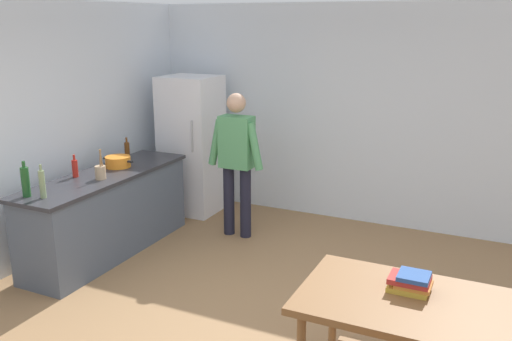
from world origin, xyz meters
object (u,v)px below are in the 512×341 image
at_px(bottle_vinegar_tall, 42,184).
at_px(cooking_pot, 118,162).
at_px(refrigerator, 192,145).
at_px(dining_table, 408,310).
at_px(bottle_sauce_red, 75,168).
at_px(bottle_beer_brown, 127,150).
at_px(utensil_jar, 101,172).
at_px(person, 237,156).
at_px(book_stack, 411,282).
at_px(bottle_wine_green, 25,181).

bearing_deg(bottle_vinegar_tall, cooking_pot, 94.35).
height_order(refrigerator, dining_table, refrigerator).
bearing_deg(bottle_sauce_red, bottle_beer_brown, 89.53).
distance_m(refrigerator, utensil_jar, 1.77).
bearing_deg(bottle_vinegar_tall, refrigerator, 88.43).
bearing_deg(person, book_stack, -40.84).
height_order(refrigerator, bottle_wine_green, refrigerator).
distance_m(bottle_beer_brown, book_stack, 3.93).
relative_size(refrigerator, book_stack, 6.50).
relative_size(bottle_sauce_red, bottle_beer_brown, 0.92).
xyz_separation_m(person, bottle_vinegar_tall, (-1.02, -1.93, 0.06)).
relative_size(person, dining_table, 1.21).
height_order(dining_table, bottle_wine_green, bottle_wine_green).
distance_m(cooking_pot, utensil_jar, 0.49).
distance_m(utensil_jar, bottle_vinegar_tall, 0.72).
bearing_deg(person, utensil_jar, -128.22).
bearing_deg(refrigerator, utensil_jar, -90.18).
distance_m(utensil_jar, bottle_beer_brown, 0.85).
distance_m(dining_table, bottle_sauce_red, 3.72).
relative_size(dining_table, bottle_beer_brown, 5.38).
bearing_deg(bottle_wine_green, cooking_pot, 86.09).
height_order(cooking_pot, bottle_wine_green, bottle_wine_green).
bearing_deg(bottle_sauce_red, utensil_jar, 9.82).
xyz_separation_m(dining_table, book_stack, (-0.01, 0.13, 0.14)).
bearing_deg(bottle_wine_green, utensil_jar, 72.58).
distance_m(cooking_pot, bottle_sauce_red, 0.54).
height_order(refrigerator, bottle_sauce_red, refrigerator).
xyz_separation_m(bottle_wine_green, book_stack, (3.53, -0.06, -0.23)).
bearing_deg(refrigerator, cooking_pot, -96.90).
bearing_deg(cooking_pot, person, 34.03).
distance_m(refrigerator, bottle_sauce_red, 1.84).
height_order(utensil_jar, bottle_sauce_red, utensil_jar).
xyz_separation_m(person, cooking_pot, (-1.11, -0.75, -0.02)).
relative_size(refrigerator, person, 1.06).
relative_size(bottle_wine_green, bottle_beer_brown, 1.31).
bearing_deg(bottle_vinegar_tall, bottle_beer_brown, 98.42).
xyz_separation_m(cooking_pot, bottle_beer_brown, (-0.13, 0.34, 0.05)).
height_order(dining_table, cooking_pot, cooking_pot).
xyz_separation_m(bottle_vinegar_tall, bottle_beer_brown, (-0.22, 1.52, -0.03)).
distance_m(person, bottle_vinegar_tall, 2.18).
bearing_deg(book_stack, utensil_jar, 166.22).
xyz_separation_m(dining_table, bottle_wine_green, (-3.54, 0.18, 0.37)).
bearing_deg(bottle_wine_green, person, 58.76).
bearing_deg(person, cooking_pot, -145.97).
bearing_deg(dining_table, bottle_wine_green, 177.03).
bearing_deg(utensil_jar, dining_table, -15.77).
distance_m(bottle_sauce_red, bottle_beer_brown, 0.85).
distance_m(bottle_sauce_red, bottle_vinegar_tall, 0.70).
xyz_separation_m(bottle_wine_green, bottle_sauce_red, (-0.06, 0.70, -0.05)).
height_order(person, book_stack, person).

